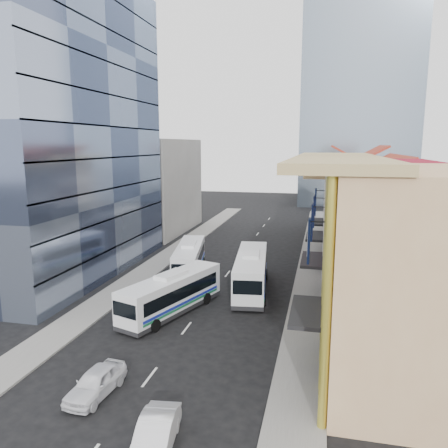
% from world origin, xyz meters
% --- Properties ---
extents(ground, '(200.00, 200.00, 0.00)m').
position_xyz_m(ground, '(0.00, 0.00, 0.00)').
color(ground, black).
rests_on(ground, ground).
extents(sidewalk_right, '(3.00, 90.00, 0.15)m').
position_xyz_m(sidewalk_right, '(8.50, 22.00, 0.07)').
color(sidewalk_right, slate).
rests_on(sidewalk_right, ground).
extents(sidewalk_left, '(3.00, 90.00, 0.15)m').
position_xyz_m(sidewalk_left, '(-8.50, 22.00, 0.07)').
color(sidewalk_left, slate).
rests_on(sidewalk_left, ground).
extents(shophouse_tan, '(8.00, 14.00, 12.00)m').
position_xyz_m(shophouse_tan, '(14.00, 5.00, 6.00)').
color(shophouse_tan, '#DEB280').
rests_on(shophouse_tan, ground).
extents(shophouse_red, '(8.00, 10.00, 12.00)m').
position_xyz_m(shophouse_red, '(14.00, 17.00, 6.00)').
color(shophouse_red, maroon).
rests_on(shophouse_red, ground).
extents(shophouse_cream_near, '(8.00, 9.00, 10.00)m').
position_xyz_m(shophouse_cream_near, '(14.00, 26.50, 5.00)').
color(shophouse_cream_near, white).
rests_on(shophouse_cream_near, ground).
extents(shophouse_cream_mid, '(8.00, 9.00, 10.00)m').
position_xyz_m(shophouse_cream_mid, '(14.00, 35.50, 5.00)').
color(shophouse_cream_mid, white).
rests_on(shophouse_cream_mid, ground).
extents(shophouse_cream_far, '(8.00, 12.00, 11.00)m').
position_xyz_m(shophouse_cream_far, '(14.00, 46.00, 5.50)').
color(shophouse_cream_far, white).
rests_on(shophouse_cream_far, ground).
extents(office_tower, '(12.00, 26.00, 30.00)m').
position_xyz_m(office_tower, '(-17.00, 19.00, 15.00)').
color(office_tower, '#434E6A').
rests_on(office_tower, ground).
extents(office_block_far, '(10.00, 18.00, 14.00)m').
position_xyz_m(office_block_far, '(-16.00, 42.00, 7.00)').
color(office_block_far, gray).
rests_on(office_block_far, ground).
extents(bus_left_near, '(5.76, 10.76, 3.38)m').
position_xyz_m(bus_left_near, '(-2.00, 10.53, 1.69)').
color(bus_left_near, white).
rests_on(bus_left_near, ground).
extents(bus_left_far, '(4.37, 10.73, 3.35)m').
position_xyz_m(bus_left_far, '(-3.87, 21.10, 1.68)').
color(bus_left_far, white).
rests_on(bus_left_far, ground).
extents(bus_right, '(3.99, 11.77, 3.70)m').
position_xyz_m(bus_right, '(3.23, 17.38, 1.85)').
color(bus_right, white).
rests_on(bus_right, ground).
extents(sedan_left, '(2.07, 4.38, 1.44)m').
position_xyz_m(sedan_left, '(-2.09, -1.35, 0.72)').
color(sedan_left, white).
rests_on(sedan_left, ground).
extents(sedan_right, '(2.11, 4.56, 1.45)m').
position_xyz_m(sedan_right, '(2.65, -4.74, 0.73)').
color(sedan_right, silver).
rests_on(sedan_right, ground).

